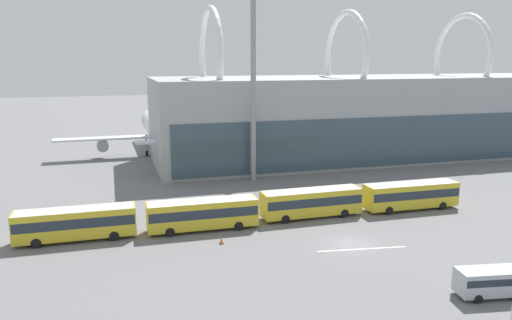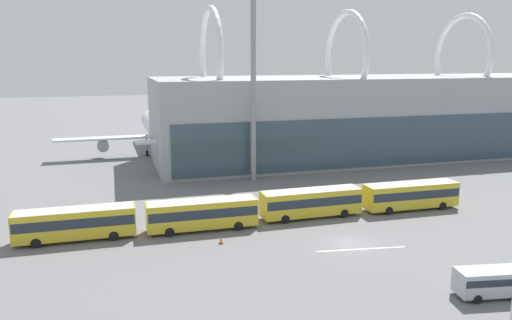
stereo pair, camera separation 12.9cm
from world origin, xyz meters
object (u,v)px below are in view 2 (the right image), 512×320
at_px(shuttle_bus_3, 411,194).
at_px(traffic_cone_0, 221,240).
at_px(shuttle_bus_1, 202,213).
at_px(shuttle_bus_0, 75,222).
at_px(floodlight_mast, 253,69).
at_px(service_van_foreground, 490,281).
at_px(shuttle_bus_2, 311,201).
at_px(airliner_at_gate_far, 162,131).
at_px(airliner_parked_remote, 410,117).

distance_m(shuttle_bus_3, traffic_cone_0, 25.53).
bearing_deg(shuttle_bus_1, shuttle_bus_0, 178.36).
distance_m(shuttle_bus_0, floodlight_mast, 34.74).
relative_size(shuttle_bus_1, shuttle_bus_3, 1.00).
bearing_deg(floodlight_mast, shuttle_bus_3, -53.74).
height_order(service_van_foreground, traffic_cone_0, service_van_foreground).
relative_size(shuttle_bus_1, traffic_cone_0, 16.34).
height_order(shuttle_bus_3, service_van_foreground, shuttle_bus_3).
height_order(shuttle_bus_2, floodlight_mast, floodlight_mast).
bearing_deg(shuttle_bus_3, shuttle_bus_0, -179.55).
xyz_separation_m(airliner_at_gate_far, airliner_parked_remote, (52.69, -2.76, 1.24)).
relative_size(shuttle_bus_0, shuttle_bus_2, 1.00).
bearing_deg(service_van_foreground, traffic_cone_0, 145.52).
bearing_deg(service_van_foreground, airliner_at_gate_far, 114.72).
bearing_deg(airliner_parked_remote, service_van_foreground, -94.37).
relative_size(shuttle_bus_1, shuttle_bus_2, 1.00).
height_order(shuttle_bus_1, shuttle_bus_2, same).
bearing_deg(traffic_cone_0, shuttle_bus_1, 102.47).
bearing_deg(floodlight_mast, shuttle_bus_2, -85.47).
height_order(shuttle_bus_0, shuttle_bus_3, same).
bearing_deg(airliner_at_gate_far, shuttle_bus_2, -165.09).
relative_size(airliner_at_gate_far, shuttle_bus_1, 3.49).
bearing_deg(shuttle_bus_2, shuttle_bus_1, -177.37).
distance_m(shuttle_bus_1, shuttle_bus_3, 26.03).
bearing_deg(service_van_foreground, shuttle_bus_2, 113.69).
relative_size(shuttle_bus_2, traffic_cone_0, 16.36).
bearing_deg(airliner_at_gate_far, shuttle_bus_0, 162.33).
height_order(shuttle_bus_3, floodlight_mast, floodlight_mast).
distance_m(shuttle_bus_0, shuttle_bus_2, 26.03).
distance_m(shuttle_bus_1, traffic_cone_0, 5.07).
distance_m(airliner_parked_remote, shuttle_bus_1, 67.95).
relative_size(airliner_at_gate_far, shuttle_bus_3, 3.48).
xyz_separation_m(shuttle_bus_1, shuttle_bus_3, (26.03, 0.31, 0.00)).
relative_size(airliner_parked_remote, shuttle_bus_2, 2.80).
bearing_deg(shuttle_bus_0, shuttle_bus_2, 0.63).
xyz_separation_m(airliner_at_gate_far, service_van_foreground, (18.58, -66.85, -3.31)).
relative_size(airliner_at_gate_far, floodlight_mast, 1.39).
height_order(service_van_foreground, floodlight_mast, floodlight_mast).
bearing_deg(traffic_cone_0, floodlight_mast, 67.20).
bearing_deg(shuttle_bus_1, shuttle_bus_3, 1.22).
bearing_deg(traffic_cone_0, shuttle_bus_2, 24.67).
height_order(airliner_parked_remote, shuttle_bus_3, airliner_parked_remote).
distance_m(airliner_at_gate_far, service_van_foreground, 69.47).
relative_size(floodlight_mast, traffic_cone_0, 40.93).
distance_m(service_van_foreground, floodlight_mast, 45.19).
relative_size(airliner_at_gate_far, shuttle_bus_2, 3.48).
distance_m(shuttle_bus_2, floodlight_mast, 24.44).
bearing_deg(floodlight_mast, shuttle_bus_0, -141.27).
bearing_deg(service_van_foreground, shuttle_bus_1, 140.16).
bearing_deg(shuttle_bus_2, airliner_parked_remote, 45.31).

